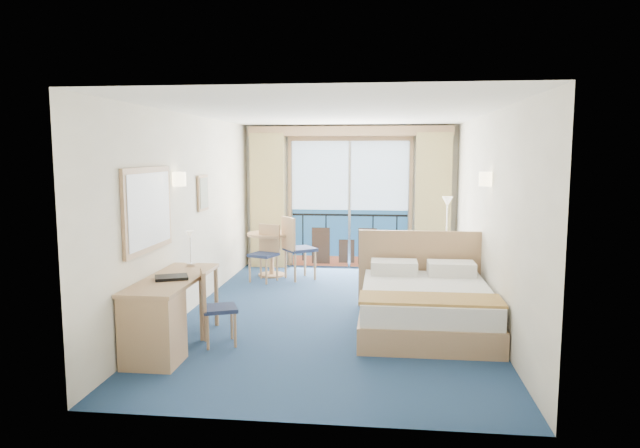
% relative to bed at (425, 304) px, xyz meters
% --- Properties ---
extents(floor, '(6.50, 6.50, 0.00)m').
position_rel_bed_xyz_m(floor, '(-1.18, 0.57, -0.31)').
color(floor, navy).
rests_on(floor, ground).
extents(room_walls, '(4.04, 6.54, 2.72)m').
position_rel_bed_xyz_m(room_walls, '(-1.18, 0.57, 1.47)').
color(room_walls, beige).
rests_on(room_walls, ground).
extents(balcony_door, '(2.36, 0.03, 2.52)m').
position_rel_bed_xyz_m(balcony_door, '(-1.19, 3.79, 0.83)').
color(balcony_door, navy).
rests_on(balcony_door, room_walls).
extents(curtain_left, '(0.65, 0.22, 2.55)m').
position_rel_bed_xyz_m(curtain_left, '(-2.73, 3.64, 0.97)').
color(curtain_left, tan).
rests_on(curtain_left, room_walls).
extents(curtain_right, '(0.65, 0.22, 2.55)m').
position_rel_bed_xyz_m(curtain_right, '(0.37, 3.64, 0.97)').
color(curtain_right, tan).
rests_on(curtain_right, room_walls).
extents(pelmet, '(3.80, 0.25, 0.18)m').
position_rel_bed_xyz_m(pelmet, '(-1.18, 3.67, 2.27)').
color(pelmet, '#A38358').
rests_on(pelmet, room_walls).
extents(mirror, '(0.05, 1.25, 0.95)m').
position_rel_bed_xyz_m(mirror, '(-3.15, -0.93, 1.24)').
color(mirror, '#A38358').
rests_on(mirror, room_walls).
extents(wall_print, '(0.04, 0.42, 0.52)m').
position_rel_bed_xyz_m(wall_print, '(-3.15, 1.02, 1.29)').
color(wall_print, '#A38358').
rests_on(wall_print, room_walls).
extents(sconce_left, '(0.18, 0.18, 0.18)m').
position_rel_bed_xyz_m(sconce_left, '(-3.12, -0.03, 1.54)').
color(sconce_left, beige).
rests_on(sconce_left, room_walls).
extents(sconce_right, '(0.18, 0.18, 0.18)m').
position_rel_bed_xyz_m(sconce_right, '(0.76, 0.42, 1.54)').
color(sconce_right, beige).
rests_on(sconce_right, room_walls).
extents(bed, '(1.75, 2.08, 1.10)m').
position_rel_bed_xyz_m(bed, '(0.00, 0.00, 0.00)').
color(bed, '#A38358').
rests_on(bed, ground).
extents(nightstand, '(0.38, 0.36, 0.50)m').
position_rel_bed_xyz_m(nightstand, '(0.61, 1.54, -0.06)').
color(nightstand, tan).
rests_on(nightstand, ground).
extents(phone, '(0.19, 0.15, 0.08)m').
position_rel_bed_xyz_m(phone, '(0.63, 1.57, 0.23)').
color(phone, beige).
rests_on(phone, nightstand).
extents(armchair, '(1.08, 1.09, 0.72)m').
position_rel_bed_xyz_m(armchair, '(0.31, 1.99, 0.05)').
color(armchair, '#4D545D').
rests_on(armchair, ground).
extents(floor_lamp, '(0.20, 0.20, 1.44)m').
position_rel_bed_xyz_m(floor_lamp, '(0.55, 2.84, 0.78)').
color(floor_lamp, silver).
rests_on(floor_lamp, ground).
extents(desk, '(0.58, 1.69, 0.79)m').
position_rel_bed_xyz_m(desk, '(-2.88, -1.43, 0.13)').
color(desk, '#A38358').
rests_on(desk, ground).
extents(desk_chair, '(0.50, 0.49, 0.88)m').
position_rel_bed_xyz_m(desk_chair, '(-2.44, -0.91, 0.19)').
color(desk_chair, '#1E2848').
rests_on(desk_chair, ground).
extents(folder, '(0.43, 0.38, 0.03)m').
position_rel_bed_xyz_m(folder, '(-2.86, -1.06, 0.50)').
color(folder, black).
rests_on(folder, desk).
extents(desk_lamp, '(0.11, 0.11, 0.42)m').
position_rel_bed_xyz_m(desk_lamp, '(-2.89, -0.33, 0.80)').
color(desk_lamp, silver).
rests_on(desk_lamp, desk).
extents(round_table, '(0.86, 0.86, 0.77)m').
position_rel_bed_xyz_m(round_table, '(-2.51, 2.81, 0.28)').
color(round_table, '#A38358').
rests_on(round_table, ground).
extents(table_chair_a, '(0.66, 0.66, 1.10)m').
position_rel_bed_xyz_m(table_chair_a, '(-2.04, 2.54, 0.31)').
color(table_chair_a, '#1E2848').
rests_on(table_chair_a, ground).
extents(table_chair_b, '(0.54, 0.54, 0.96)m').
position_rel_bed_xyz_m(table_chair_b, '(-2.52, 2.42, 0.23)').
color(table_chair_b, '#1E2848').
rests_on(table_chair_b, ground).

